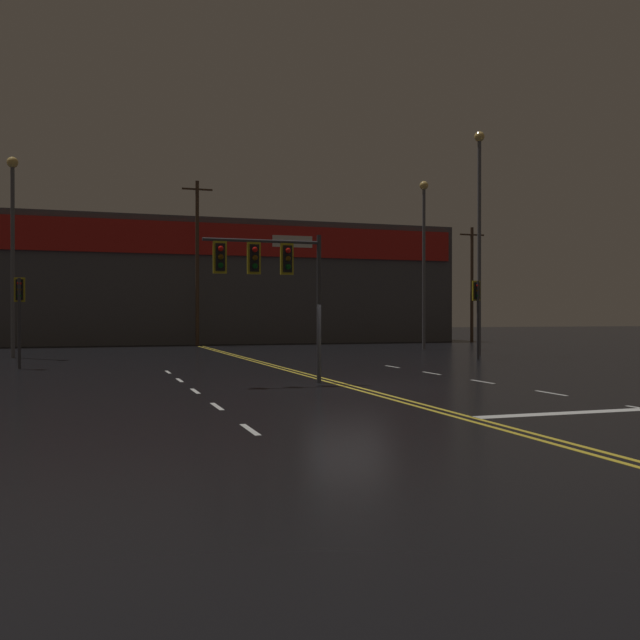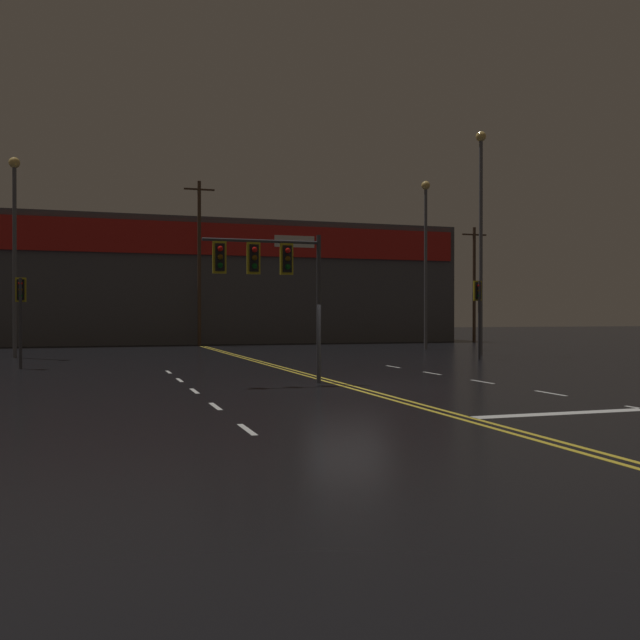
{
  "view_description": "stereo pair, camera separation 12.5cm",
  "coord_description": "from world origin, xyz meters",
  "views": [
    {
      "loc": [
        -7.54,
        -20.32,
        2.14
      ],
      "look_at": [
        0.0,
        2.79,
        2.0
      ],
      "focal_mm": 40.0,
      "sensor_mm": 36.0,
      "label": 1
    },
    {
      "loc": [
        -7.42,
        -20.36,
        2.14
      ],
      "look_at": [
        0.0,
        2.79,
        2.0
      ],
      "focal_mm": 40.0,
      "sensor_mm": 36.0,
      "label": 2
    }
  ],
  "objects": [
    {
      "name": "traffic_signal_corner_northeast",
      "position": [
        10.72,
        10.66,
        2.85
      ],
      "size": [
        0.42,
        0.36,
        3.88
      ],
      "color": "#38383D",
      "rests_on": "ground"
    },
    {
      "name": "road_markings",
      "position": [
        0.84,
        -1.3,
        0.0
      ],
      "size": [
        13.81,
        60.0,
        0.01
      ],
      "color": "gold",
      "rests_on": "ground"
    },
    {
      "name": "building_backdrop",
      "position": [
        0.0,
        37.8,
        4.8
      ],
      "size": [
        42.84,
        10.23,
        9.56
      ],
      "color": "#4C4C51",
      "rests_on": "ground"
    },
    {
      "name": "traffic_signal_median",
      "position": [
        -2.19,
        1.27,
        3.65
      ],
      "size": [
        3.78,
        0.36,
        4.72
      ],
      "color": "#38383D",
      "rests_on": "ground"
    },
    {
      "name": "streetlight_far_left",
      "position": [
        -11.17,
        18.96,
        6.46
      ],
      "size": [
        0.56,
        0.56,
        10.23
      ],
      "color": "#59595E",
      "rests_on": "ground"
    },
    {
      "name": "utility_pole_row",
      "position": [
        -0.72,
        31.2,
        5.47
      ],
      "size": [
        47.56,
        0.26,
        11.86
      ],
      "color": "#4C3828",
      "rests_on": "ground"
    },
    {
      "name": "streetlight_near_right",
      "position": [
        12.81,
        13.97,
        7.53
      ],
      "size": [
        0.56,
        0.56,
        12.21
      ],
      "color": "#59595E",
      "rests_on": "ground"
    },
    {
      "name": "ground_plane",
      "position": [
        0.0,
        0.0,
        0.0
      ],
      "size": [
        200.0,
        200.0,
        0.0
      ],
      "primitive_type": "plane",
      "color": "black"
    },
    {
      "name": "streetlight_near_left",
      "position": [
        12.99,
        21.06,
        6.76
      ],
      "size": [
        0.56,
        0.56,
        10.79
      ],
      "color": "#59595E",
      "rests_on": "ground"
    },
    {
      "name": "traffic_signal_corner_northwest",
      "position": [
        -10.17,
        10.8,
        2.72
      ],
      "size": [
        0.42,
        0.36,
        3.7
      ],
      "color": "#38383D",
      "rests_on": "ground"
    }
  ]
}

